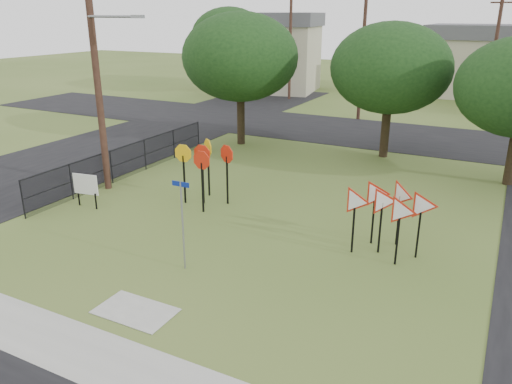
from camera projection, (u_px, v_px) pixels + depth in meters
ground at (190, 271)px, 14.61m from camera, size 140.00×140.00×0.00m
sidewalk at (82, 351)px, 11.09m from camera, size 30.00×1.60×0.02m
street_left at (114, 147)px, 28.15m from camera, size 8.00×50.00×0.02m
street_far at (371, 133)px, 31.34m from camera, size 60.00×8.00×0.02m
curb_pad at (135, 311)px, 12.60m from camera, size 2.00×1.20×0.02m
street_name_sign at (182, 219)px, 14.22m from camera, size 0.56×0.05×2.70m
stop_sign_cluster at (205, 160)px, 19.21m from camera, size 2.27×1.91×2.40m
yield_sign_cluster at (389, 204)px, 15.20m from camera, size 2.83×1.71×2.21m
info_board at (86, 185)px, 19.12m from camera, size 1.06×0.20×1.34m
utility_pole_main at (97, 64)px, 19.74m from camera, size 3.55×0.33×10.00m
far_pole_a at (363, 53)px, 34.00m from camera, size 1.40×0.24×9.00m
far_pole_b at (494, 56)px, 33.98m from camera, size 1.40×0.24×8.50m
far_pole_c at (290, 45)px, 42.48m from camera, size 1.40×0.24×9.00m
fence_run at (129, 160)px, 22.86m from camera, size 0.05×11.55×1.50m
house_left at (268, 52)px, 47.87m from camera, size 10.58×8.88×7.20m
house_mid at (475, 60)px, 45.29m from camera, size 8.40×8.40×6.20m
tree_near_left at (240, 57)px, 27.28m from camera, size 6.40×6.40×7.27m
tree_near_mid at (391, 68)px, 24.77m from camera, size 6.00×6.00×6.80m
tree_far_left at (229, 36)px, 44.87m from camera, size 6.80×6.80×7.73m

